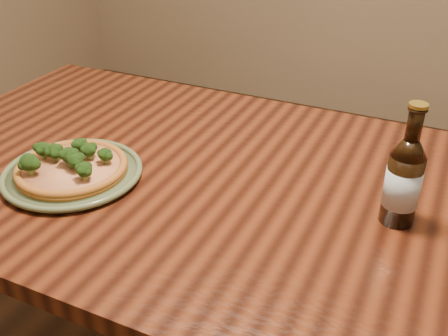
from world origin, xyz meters
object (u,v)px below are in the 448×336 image
at_px(plate, 73,173).
at_px(pizza, 71,166).
at_px(table, 223,212).
at_px(beer_bottle, 403,180).

xyz_separation_m(plate, pizza, (-0.00, -0.00, 0.02)).
relative_size(table, beer_bottle, 6.55).
bearing_deg(plate, beer_bottle, 11.57).
height_order(table, pizza, pizza).
distance_m(table, beer_bottle, 0.41).
distance_m(pizza, beer_bottle, 0.69).
bearing_deg(beer_bottle, plate, -143.47).
xyz_separation_m(pizza, beer_bottle, (0.67, 0.14, 0.06)).
xyz_separation_m(plate, beer_bottle, (0.67, 0.14, 0.08)).
height_order(plate, pizza, pizza).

